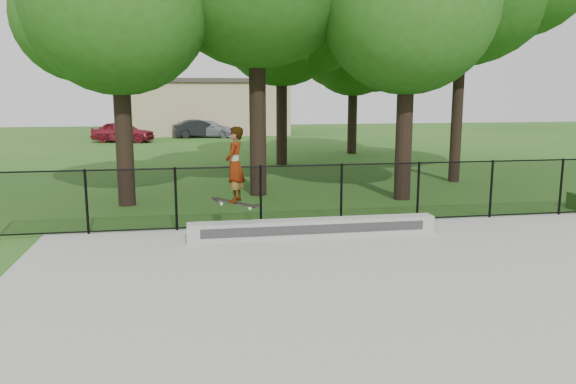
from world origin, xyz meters
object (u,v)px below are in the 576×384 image
Objects in this scene: skater_airborne at (235,166)px; car_c at (209,129)px; grind_ledge at (313,228)px; car_b at (200,129)px; car_a at (123,132)px.

car_c is at bearing 89.02° from skater_airborne.
skater_airborne reaches higher than car_c.
car_b is (-1.88, 29.72, 0.38)m from grind_ledge.
skater_airborne is at bearing -153.99° from car_a.
car_a is 27.35m from skater_airborne.
car_b reaches higher than car_c.
car_a is at bearing 137.54° from car_c.
car_a is at bearing 101.07° from skater_airborne.
grind_ledge is at bearing -150.32° from car_a.
grind_ledge is 1.45× the size of car_c.
car_c reaches higher than grind_ledge.
car_b is at bearing -43.86° from car_a.
car_c is (0.64, 0.11, -0.04)m from car_b.
skater_airborne reaches higher than car_a.
grind_ledge is 27.52m from car_a.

